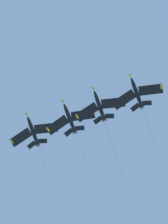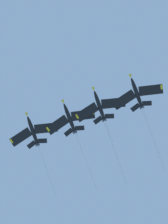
{
  "view_description": "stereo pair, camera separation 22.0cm",
  "coord_description": "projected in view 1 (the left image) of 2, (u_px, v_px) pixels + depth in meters",
  "views": [
    {
      "loc": [
        1.54,
        17.8,
        1.67
      ],
      "look_at": [
        21.54,
        -22.75,
        145.86
      ],
      "focal_mm": 63.52,
      "sensor_mm": 36.0,
      "label": 1
    },
    {
      "loc": [
        1.73,
        17.9,
        1.67
      ],
      "look_at": [
        21.54,
        -22.75,
        145.86
      ],
      "focal_mm": 63.52,
      "sensor_mm": 36.0,
      "label": 2
    }
  ],
  "objects": [
    {
      "name": "jet_inner_left",
      "position": [
        106.0,
        124.0,
        150.26
      ],
      "size": [
        20.07,
        37.96,
        11.53
      ],
      "color": "black"
    },
    {
      "name": "jet_inner_right",
      "position": [
        36.0,
        140.0,
        154.1
      ],
      "size": [
        20.09,
        34.38,
        10.24
      ],
      "color": "black"
    },
    {
      "name": "jet_centre",
      "position": [
        73.0,
        128.0,
        151.91
      ],
      "size": [
        20.14,
        35.96,
        10.43
      ],
      "color": "black"
    },
    {
      "name": "jet_far_left",
      "position": [
        143.0,
        111.0,
        148.83
      ],
      "size": [
        20.11,
        38.1,
        10.47
      ],
      "color": "black"
    }
  ]
}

